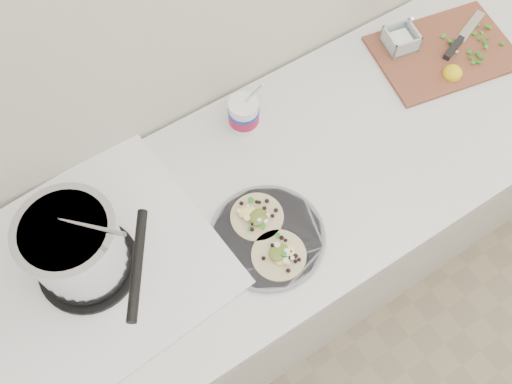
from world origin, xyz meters
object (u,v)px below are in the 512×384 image
stove (81,254)px  cutboard (442,48)px  tub (245,111)px  taco_plate (268,236)px

stove → cutboard: bearing=-1.5°
stove → tub: bearing=11.4°
tub → cutboard: size_ratio=0.43×
taco_plate → cutboard: (0.78, 0.23, -0.00)m
stove → tub: (0.55, 0.15, -0.03)m
taco_plate → tub: size_ratio=1.50×
tub → cutboard: bearing=-8.5°
stove → cutboard: (1.18, 0.06, -0.08)m
tub → cutboard: (0.64, -0.10, -0.05)m
cutboard → stove: bearing=-165.9°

